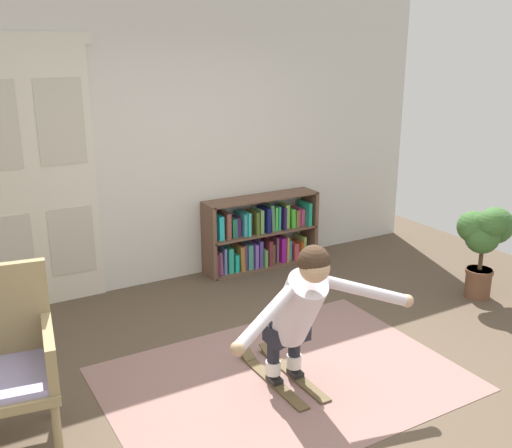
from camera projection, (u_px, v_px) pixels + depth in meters
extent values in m
plane|color=brown|center=(322.00, 397.00, 4.12)|extent=(7.20, 7.20, 0.00)
cube|color=silver|center=(171.00, 139.00, 5.84)|extent=(6.00, 0.10, 2.90)
cube|color=beige|center=(1.00, 186.00, 5.11)|extent=(0.55, 0.04, 2.35)
cube|color=beige|center=(10.00, 251.00, 5.27)|extent=(0.41, 0.01, 0.64)
cube|color=beige|center=(66.00, 179.00, 5.37)|extent=(0.55, 0.04, 2.35)
cube|color=beige|center=(61.00, 122.00, 5.20)|extent=(0.41, 0.01, 0.76)
cube|color=beige|center=(72.00, 241.00, 5.53)|extent=(0.41, 0.01, 0.64)
cube|color=beige|center=(18.00, 38.00, 4.88)|extent=(1.22, 0.04, 0.10)
cube|color=#8A6660|center=(283.00, 379.00, 4.34)|extent=(2.52, 1.79, 0.01)
cube|color=brown|center=(209.00, 241.00, 6.12)|extent=(0.04, 0.30, 0.79)
cube|color=brown|center=(309.00, 223.00, 6.72)|extent=(0.04, 0.30, 0.79)
cube|color=brown|center=(261.00, 265.00, 6.53)|extent=(1.26, 0.30, 0.02)
cube|color=brown|center=(261.00, 232.00, 6.42)|extent=(1.26, 0.30, 0.02)
cube|color=brown|center=(262.00, 198.00, 6.31)|extent=(1.26, 0.30, 0.02)
cube|color=#5B213D|center=(214.00, 263.00, 6.22)|extent=(0.06, 0.23, 0.24)
cube|color=#955E87|center=(219.00, 262.00, 6.25)|extent=(0.05, 0.15, 0.24)
cube|color=#5E77B5|center=(222.00, 259.00, 6.27)|extent=(0.03, 0.21, 0.29)
cube|color=teal|center=(228.00, 259.00, 6.28)|extent=(0.05, 0.16, 0.27)
cube|color=#1CB9A7|center=(234.00, 261.00, 6.34)|extent=(0.04, 0.19, 0.19)
cube|color=olive|center=(238.00, 257.00, 6.35)|extent=(0.06, 0.22, 0.28)
cube|color=#5C375D|center=(242.00, 256.00, 6.37)|extent=(0.04, 0.17, 0.28)
cube|color=teal|center=(246.00, 255.00, 6.41)|extent=(0.06, 0.22, 0.27)
cube|color=#7C57BF|center=(253.00, 255.00, 6.42)|extent=(0.04, 0.20, 0.27)
cube|color=#50469C|center=(257.00, 252.00, 6.47)|extent=(0.04, 0.20, 0.29)
cube|color=#5B9A4E|center=(262.00, 256.00, 6.49)|extent=(0.04, 0.21, 0.19)
cube|color=maroon|center=(267.00, 252.00, 6.50)|extent=(0.05, 0.20, 0.28)
cube|color=brown|center=(271.00, 253.00, 6.56)|extent=(0.04, 0.14, 0.22)
cube|color=#79435D|center=(274.00, 248.00, 6.59)|extent=(0.03, 0.18, 0.29)
cube|color=#90178F|center=(280.00, 248.00, 6.60)|extent=(0.06, 0.20, 0.28)
cube|color=olive|center=(283.00, 247.00, 6.63)|extent=(0.03, 0.23, 0.29)
cube|color=teal|center=(287.00, 249.00, 6.67)|extent=(0.03, 0.17, 0.23)
cube|color=#BF434B|center=(292.00, 250.00, 6.70)|extent=(0.06, 0.21, 0.19)
cube|color=#A14919|center=(298.00, 249.00, 6.71)|extent=(0.03, 0.20, 0.20)
cube|color=#97B357|center=(300.00, 245.00, 6.76)|extent=(0.04, 0.19, 0.24)
cube|color=#28A2C1|center=(212.00, 226.00, 6.09)|extent=(0.03, 0.15, 0.30)
cube|color=#29C4CC|center=(218.00, 227.00, 6.14)|extent=(0.06, 0.20, 0.25)
cube|color=brown|center=(224.00, 225.00, 6.17)|extent=(0.05, 0.23, 0.28)
cube|color=#1F6B4F|center=(232.00, 227.00, 6.21)|extent=(0.06, 0.17, 0.21)
cube|color=#481A57|center=(236.00, 226.00, 6.25)|extent=(0.04, 0.17, 0.20)
cube|color=teal|center=(241.00, 223.00, 6.27)|extent=(0.04, 0.24, 0.24)
cube|color=#2BCFC3|center=(245.00, 223.00, 6.28)|extent=(0.03, 0.22, 0.25)
cube|color=#502417|center=(247.00, 222.00, 6.32)|extent=(0.03, 0.21, 0.24)
cube|color=#495E22|center=(253.00, 222.00, 6.31)|extent=(0.04, 0.21, 0.25)
cube|color=#6BA762|center=(258.00, 220.00, 6.35)|extent=(0.04, 0.18, 0.26)
cube|color=navy|center=(264.00, 219.00, 6.38)|extent=(0.05, 0.22, 0.27)
cube|color=#4C7857|center=(269.00, 217.00, 6.42)|extent=(0.06, 0.20, 0.30)
cube|color=#43D051|center=(272.00, 217.00, 6.46)|extent=(0.03, 0.19, 0.26)
cube|color=#2EA07A|center=(276.00, 217.00, 6.46)|extent=(0.03, 0.17, 0.26)
cube|color=#271553|center=(280.00, 217.00, 6.50)|extent=(0.03, 0.24, 0.25)
cube|color=#78C145|center=(284.00, 215.00, 6.52)|extent=(0.05, 0.17, 0.27)
cube|color=green|center=(289.00, 217.00, 6.55)|extent=(0.06, 0.19, 0.21)
cube|color=brown|center=(292.00, 217.00, 6.60)|extent=(0.04, 0.23, 0.19)
cube|color=#9C386A|center=(296.00, 216.00, 6.62)|extent=(0.03, 0.16, 0.19)
cube|color=#CB4570|center=(299.00, 216.00, 6.65)|extent=(0.05, 0.17, 0.18)
cube|color=#1F9A75|center=(305.00, 213.00, 6.63)|extent=(0.04, 0.24, 0.26)
cylinder|color=#958159|center=(58.00, 436.00, 3.39)|extent=(0.06, 0.06, 0.42)
cylinder|color=#958159|center=(53.00, 388.00, 3.85)|extent=(0.06, 0.06, 0.42)
cube|color=#958159|center=(4.00, 385.00, 3.46)|extent=(0.68, 0.68, 0.06)
cube|color=#A49ED2|center=(3.00, 377.00, 3.44)|extent=(0.62, 0.62, 0.04)
cube|color=#958159|center=(50.00, 350.00, 3.50)|extent=(0.14, 0.56, 0.28)
cylinder|color=brown|center=(478.00, 283.00, 5.70)|extent=(0.24, 0.24, 0.29)
cylinder|color=brown|center=(479.00, 271.00, 5.67)|extent=(0.26, 0.26, 0.04)
cylinder|color=#4C3823|center=(482.00, 251.00, 5.61)|extent=(0.04, 0.04, 0.36)
sphere|color=#36612B|center=(495.00, 225.00, 5.58)|extent=(0.35, 0.35, 0.35)
sphere|color=#36612B|center=(473.00, 227.00, 5.51)|extent=(0.30, 0.30, 0.30)
sphere|color=#36612B|center=(491.00, 223.00, 5.39)|extent=(0.26, 0.26, 0.26)
sphere|color=#36612B|center=(477.00, 224.00, 5.46)|extent=(0.20, 0.20, 0.20)
sphere|color=#36612B|center=(482.00, 237.00, 5.49)|extent=(0.32, 0.32, 0.32)
cube|color=brown|center=(273.00, 381.00, 4.29)|extent=(0.09, 0.82, 0.01)
cube|color=brown|center=(248.00, 354.00, 4.59)|extent=(0.09, 0.11, 0.06)
cube|color=black|center=(274.00, 379.00, 4.27)|extent=(0.08, 0.12, 0.04)
cube|color=brown|center=(294.00, 374.00, 4.38)|extent=(0.09, 0.82, 0.01)
cube|color=brown|center=(267.00, 349.00, 4.68)|extent=(0.09, 0.11, 0.06)
cube|color=black|center=(295.00, 373.00, 4.35)|extent=(0.08, 0.12, 0.04)
cylinder|color=white|center=(273.00, 367.00, 4.26)|extent=(0.11, 0.11, 0.10)
cylinder|color=black|center=(273.00, 342.00, 4.20)|extent=(0.09, 0.09, 0.30)
cylinder|color=black|center=(276.00, 333.00, 4.14)|extent=(0.11, 0.11, 0.22)
cylinder|color=white|center=(294.00, 361.00, 4.34)|extent=(0.11, 0.11, 0.10)
cylinder|color=black|center=(295.00, 336.00, 4.28)|extent=(0.09, 0.09, 0.30)
cylinder|color=black|center=(297.00, 327.00, 4.23)|extent=(0.11, 0.11, 0.22)
cube|color=black|center=(287.00, 331.00, 4.19)|extent=(0.30, 0.18, 0.14)
cylinder|color=silver|center=(297.00, 308.00, 4.02)|extent=(0.28, 0.49, 0.59)
sphere|color=tan|center=(315.00, 267.00, 3.76)|extent=(0.20, 0.20, 0.20)
sphere|color=#382619|center=(314.00, 261.00, 3.76)|extent=(0.21, 0.21, 0.21)
cylinder|color=silver|center=(265.00, 318.00, 3.59)|extent=(0.56, 0.32, 0.24)
sphere|color=tan|center=(238.00, 349.00, 3.39)|extent=(0.09, 0.09, 0.09)
cylinder|color=silver|center=(368.00, 291.00, 3.97)|extent=(0.56, 0.32, 0.24)
sphere|color=tan|center=(407.00, 301.00, 4.02)|extent=(0.09, 0.09, 0.09)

